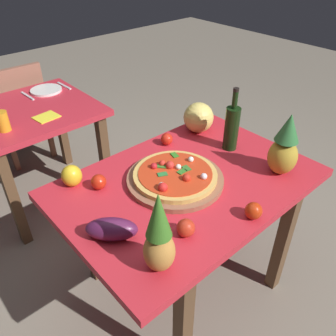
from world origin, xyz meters
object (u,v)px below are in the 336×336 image
drinking_glass_juice (3,121)px  knife_utensil (64,86)px  dining_chair (19,109)px  tomato_at_corner (167,139)px  pizza (175,175)px  melon (199,118)px  display_table (187,196)px  background_table (33,126)px  fork_utensil (27,96)px  pineapple_left (284,148)px  tomato_beside_pepper (254,211)px  napkin_folded (46,117)px  eggplant (112,229)px  tomato_by_bottle (186,228)px  dinner_plate (46,90)px  wine_bottle (232,127)px  pizza_board (175,179)px  tomato_near_board (99,182)px  bell_pepper (72,176)px  pineapple_right (159,237)px

drinking_glass_juice → knife_utensil: drinking_glass_juice is taller
dining_chair → tomato_at_corner: 1.58m
pizza → melon: bearing=32.2°
display_table → melon: (0.38, 0.30, 0.18)m
background_table → fork_utensil: size_ratio=4.55×
background_table → drinking_glass_juice: size_ratio=7.00×
knife_utensil → pineapple_left: bearing=-83.9°
dining_chair → fork_utensil: size_ratio=4.72×
background_table → tomato_beside_pepper: (0.26, -1.59, 0.16)m
pizza → napkin_folded: (-0.16, 1.01, -0.04)m
eggplant → tomato_by_bottle: bearing=-38.7°
dining_chair → dinner_plate: size_ratio=3.86×
dining_chair → fork_utensil: dining_chair is taller
wine_bottle → pizza_board: bearing=-176.5°
wine_bottle → tomato_at_corner: size_ratio=5.18×
background_table → pineapple_left: 1.63m
melon → dinner_plate: melon is taller
dining_chair → pizza_board: 1.83m
tomato_beside_pepper → tomato_near_board: bearing=122.1°
melon → knife_utensil: 1.17m
background_table → tomato_by_bottle: tomato_by_bottle is taller
pizza_board → drinking_glass_juice: (-0.41, 1.02, 0.05)m
knife_utensil → pizza: bearing=-99.6°
drinking_glass_juice → fork_utensil: bearing=52.1°
bell_pepper → knife_utensil: bell_pepper is taller
display_table → bell_pepper: (-0.41, 0.33, 0.14)m
tomato_at_corner → napkin_folded: (-0.35, 0.74, -0.03)m
drinking_glass_juice → dinner_plate: (0.44, 0.38, -0.05)m
tomato_by_bottle → tomato_beside_pepper: tomato_by_bottle is taller
pizza → knife_utensil: bearing=83.1°
display_table → bell_pepper: bell_pepper is taller
display_table → pizza: size_ratio=3.08×
tomato_beside_pepper → napkin_folded: tomato_beside_pepper is taller
drinking_glass_juice → background_table: bearing=39.9°
pineapple_right → tomato_beside_pepper: bearing=-7.9°
tomato_by_bottle → eggplant: bearing=141.3°
display_table → napkin_folded: bearing=101.1°
eggplant → tomato_near_board: 0.32m
background_table → pineapple_left: bearing=-67.4°
fork_utensil → tomato_beside_pepper: bearing=-86.7°
dining_chair → napkin_folded: bearing=84.7°
dining_chair → bell_pepper: dining_chair is taller
napkin_folded → pizza: bearing=-81.3°
melon → tomato_at_corner: 0.24m
dining_chair → tomato_beside_pepper: 2.22m
wine_bottle → pineapple_right: size_ratio=1.01×
pizza → wine_bottle: bearing=3.5°
pineapple_right → knife_utensil: pineapple_right is taller
dining_chair → pineapple_right: bearing=82.9°
background_table → pineapple_left: (0.62, -1.48, 0.26)m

